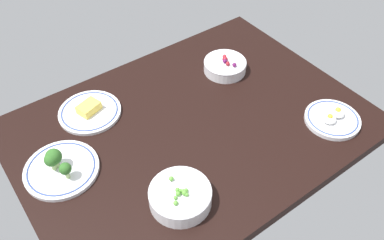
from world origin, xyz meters
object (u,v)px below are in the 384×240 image
Objects in this scene: plate_cheese at (90,111)px; bowl_berries at (225,66)px; bowl_peas at (180,196)px; plate_broccoli at (60,167)px; plate_eggs at (333,118)px.

bowl_berries is (-52.45, 9.31, 1.45)cm from plate_cheese.
plate_broccoli reaches higher than bowl_peas.
plate_cheese is 1.32× the size of bowl_berries.
bowl_peas is 59.92cm from plate_eggs.
plate_cheese is at bearing -38.80° from plate_eggs.
plate_eggs is 1.14× the size of bowl_berries.
bowl_peas is at bearing 38.79° from bowl_berries.
plate_broccoli is 71.14cm from bowl_berries.
plate_broccoli is at bearing -52.81° from bowl_peas.
plate_broccoli reaches higher than bowl_berries.
bowl_berries is at bearing 169.94° from plate_cheese.
plate_broccoli is at bearing 43.83° from plate_cheese.
bowl_peas is 0.96× the size of plate_eggs.
bowl_peas is 0.79× the size of plate_broccoli.
bowl_berries reaches higher than plate_eggs.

